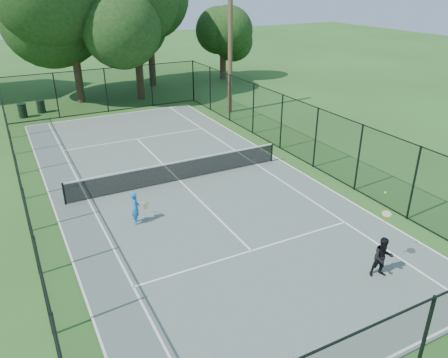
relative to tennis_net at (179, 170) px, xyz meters
name	(u,v)px	position (x,y,z in m)	size (l,w,h in m)	color
ground	(180,182)	(0.00, 0.00, -0.58)	(120.00, 120.00, 0.00)	#2B4D1A
tennis_court	(179,181)	(0.00, 0.00, -0.55)	(11.00, 24.00, 0.06)	#58685E
tennis_net	(179,170)	(0.00, 0.00, 0.00)	(10.08, 0.08, 0.95)	black
fence	(178,151)	(0.00, 0.00, 0.92)	(13.10, 26.10, 3.00)	black
tree_near_left	(70,14)	(-1.12, 16.55, 5.60)	(7.70, 7.70, 10.04)	#332114
tree_near_mid	(135,21)	(3.15, 15.37, 5.11)	(7.06, 7.06, 9.23)	#332114
tree_near_right	(149,14)	(5.53, 19.44, 5.24)	(6.64, 6.64, 9.16)	#332114
tree_far_right	(223,37)	(12.18, 19.12, 3.13)	(4.53, 4.53, 5.99)	#332114
trash_bin_left	(22,111)	(-5.37, 14.23, -0.11)	(0.58, 0.58, 0.93)	black
trash_bin_right	(41,106)	(-4.14, 14.89, -0.13)	(0.58, 0.58, 0.89)	black
utility_pole	(230,49)	(7.46, 9.00, 3.69)	(1.40, 0.30, 8.40)	#4C3823
player_blue	(136,208)	(-2.86, -2.78, 0.12)	(0.80, 0.53, 1.27)	#1568B8
player_black	(383,257)	(2.85, -9.39, 0.16)	(0.80, 1.00, 2.56)	black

